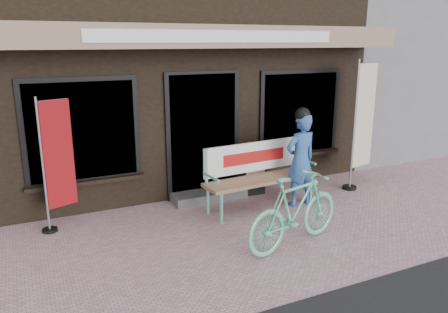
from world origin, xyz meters
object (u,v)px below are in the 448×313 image
person (301,158)px  bicycle (295,210)px  nobori_red (56,162)px  bench (258,170)px  nobori_cream (362,123)px  menu_stand (254,172)px

person → bicycle: size_ratio=0.98×
nobori_red → bicycle: bearing=-56.8°
person → bicycle: bearing=-131.8°
person → bicycle: person is taller
nobori_red → bench: bearing=-30.2°
nobori_cream → bench: bearing=168.8°
nobori_red → nobori_cream: 5.30m
bench → nobori_cream: (2.22, 0.07, 0.60)m
person → menu_stand: size_ratio=1.97×
bench → nobori_red: bearing=166.8°
bench → bicycle: bearing=-105.3°
bench → nobori_red: 3.11m
bench → person: person is taller
bicycle → nobori_red: 3.43m
menu_stand → nobori_red: bearing=-177.8°
menu_stand → nobori_cream: bearing=-10.5°
person → menu_stand: (-0.44, 0.75, -0.38)m
bench → bicycle: (-0.28, -1.50, -0.12)m
person → nobori_cream: size_ratio=0.70×
bench → nobori_red: (-3.05, 0.47, 0.39)m
bicycle → nobori_cream: (2.51, 1.56, 0.72)m
nobori_cream → menu_stand: 2.20m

